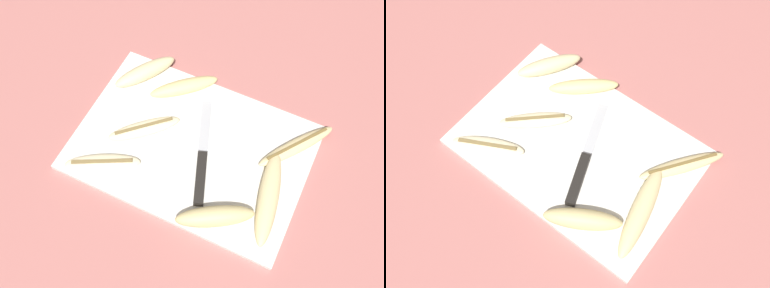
% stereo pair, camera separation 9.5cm
% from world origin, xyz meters
% --- Properties ---
extents(ground_plane, '(4.00, 4.00, 0.00)m').
position_xyz_m(ground_plane, '(0.00, 0.00, 0.00)').
color(ground_plane, '#B76B66').
extents(cutting_board, '(0.49, 0.34, 0.01)m').
position_xyz_m(cutting_board, '(0.00, 0.00, 0.01)').
color(cutting_board, white).
rests_on(cutting_board, ground_plane).
extents(knife, '(0.11, 0.24, 0.02)m').
position_xyz_m(knife, '(0.04, -0.04, 0.02)').
color(knife, black).
rests_on(knife, cutting_board).
extents(banana_soft_right, '(0.12, 0.15, 0.03)m').
position_xyz_m(banana_soft_right, '(-0.18, 0.12, 0.03)').
color(banana_soft_right, beige).
rests_on(banana_soft_right, cutting_board).
extents(banana_spotted_left, '(0.15, 0.11, 0.04)m').
position_xyz_m(banana_spotted_left, '(0.11, -0.13, 0.03)').
color(banana_spotted_left, '#DBC684').
rests_on(banana_spotted_left, cutting_board).
extents(banana_pale_long, '(0.14, 0.14, 0.02)m').
position_xyz_m(banana_pale_long, '(-0.11, -0.01, 0.02)').
color(banana_pale_long, beige).
rests_on(banana_pale_long, cutting_board).
extents(banana_ripe_center, '(0.08, 0.21, 0.03)m').
position_xyz_m(banana_ripe_center, '(0.19, -0.04, 0.03)').
color(banana_ripe_center, beige).
rests_on(banana_ripe_center, cutting_board).
extents(banana_bright_far, '(0.16, 0.11, 0.02)m').
position_xyz_m(banana_bright_far, '(-0.15, -0.12, 0.02)').
color(banana_bright_far, beige).
rests_on(banana_bright_far, cutting_board).
extents(banana_golden_short, '(0.14, 0.13, 0.03)m').
position_xyz_m(banana_golden_short, '(-0.08, 0.12, 0.03)').
color(banana_golden_short, '#EDD689').
rests_on(banana_golden_short, cutting_board).
extents(banana_mellow_near, '(0.14, 0.17, 0.02)m').
position_xyz_m(banana_mellow_near, '(0.20, 0.09, 0.02)').
color(banana_mellow_near, beige).
rests_on(banana_mellow_near, cutting_board).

